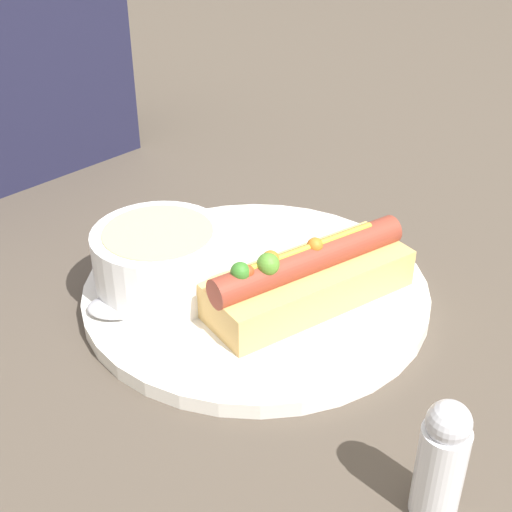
{
  "coord_description": "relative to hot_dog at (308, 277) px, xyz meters",
  "views": [
    {
      "loc": [
        -0.35,
        -0.33,
        0.34
      ],
      "look_at": [
        0.0,
        0.0,
        0.04
      ],
      "focal_mm": 50.0,
      "sensor_mm": 36.0,
      "label": 1
    }
  ],
  "objects": [
    {
      "name": "ground_plane",
      "position": [
        -0.01,
        0.04,
        -0.03
      ],
      "size": [
        4.0,
        4.0,
        0.0
      ],
      "primitive_type": "plane",
      "color": "#4C4238"
    },
    {
      "name": "hot_dog",
      "position": [
        0.0,
        0.0,
        0.0
      ],
      "size": [
        0.18,
        0.09,
        0.06
      ],
      "rotation": [
        0.0,
        0.0,
        -0.21
      ],
      "color": "#DBAD60",
      "rests_on": "dinner_plate"
    },
    {
      "name": "dinner_plate",
      "position": [
        -0.01,
        0.04,
        -0.03
      ],
      "size": [
        0.28,
        0.28,
        0.01
      ],
      "color": "white",
      "rests_on": "ground_plane"
    },
    {
      "name": "salt_shaker",
      "position": [
        -0.09,
        -0.17,
        0.01
      ],
      "size": [
        0.03,
        0.03,
        0.08
      ],
      "color": "silver",
      "rests_on": "ground_plane"
    },
    {
      "name": "spoon",
      "position": [
        -0.1,
        0.09,
        -0.02
      ],
      "size": [
        0.12,
        0.12,
        0.01
      ],
      "rotation": [
        0.0,
        0.0,
        2.34
      ],
      "color": "#B7B7BC",
      "rests_on": "dinner_plate"
    },
    {
      "name": "soup_bowl",
      "position": [
        -0.07,
        0.1,
        0.01
      ],
      "size": [
        0.11,
        0.11,
        0.05
      ],
      "color": "white",
      "rests_on": "dinner_plate"
    }
  ]
}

